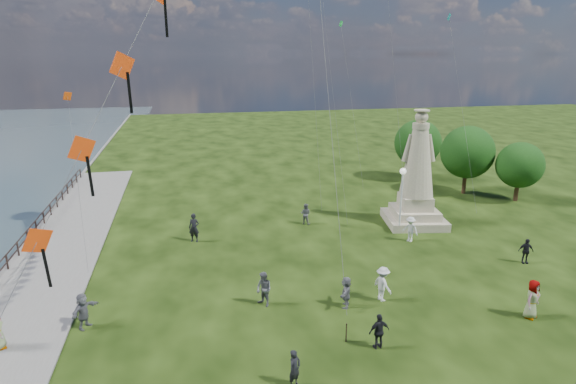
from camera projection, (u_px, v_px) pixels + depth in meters
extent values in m
cube|color=slate|center=(20.00, 319.00, 22.71)|extent=(5.00, 60.00, 0.10)
cylinder|color=black|center=(7.00, 263.00, 27.74)|extent=(0.11, 0.11, 1.00)
cylinder|color=black|center=(18.00, 250.00, 29.62)|extent=(0.11, 0.11, 1.00)
cylinder|color=black|center=(28.00, 238.00, 31.50)|extent=(0.11, 0.11, 1.00)
cylinder|color=black|center=(36.00, 228.00, 33.38)|extent=(0.11, 0.11, 1.00)
cylinder|color=black|center=(44.00, 218.00, 35.25)|extent=(0.11, 0.11, 1.00)
cylinder|color=black|center=(51.00, 210.00, 37.13)|extent=(0.11, 0.11, 1.00)
cylinder|color=black|center=(57.00, 203.00, 39.01)|extent=(0.11, 0.11, 1.00)
cylinder|color=black|center=(62.00, 196.00, 40.89)|extent=(0.11, 0.11, 1.00)
cylinder|color=black|center=(67.00, 189.00, 42.77)|extent=(0.11, 0.11, 1.00)
cylinder|color=black|center=(72.00, 184.00, 44.64)|extent=(0.11, 0.11, 1.00)
cylinder|color=black|center=(76.00, 179.00, 46.52)|extent=(0.11, 0.11, 1.00)
cylinder|color=black|center=(80.00, 174.00, 48.40)|extent=(0.11, 0.11, 1.00)
cube|color=tan|center=(414.00, 219.00, 35.63)|extent=(4.78, 4.78, 0.59)
cube|color=tan|center=(414.00, 212.00, 35.47)|extent=(3.64, 3.64, 0.59)
cube|color=tan|center=(415.00, 202.00, 35.25)|extent=(2.50, 2.50, 0.98)
cylinder|color=tan|center=(421.00, 126.00, 33.71)|extent=(1.37, 1.37, 0.39)
sphere|color=tan|center=(422.00, 117.00, 33.54)|extent=(0.90, 0.90, 0.90)
cylinder|color=tan|center=(422.00, 110.00, 33.41)|extent=(1.08, 1.08, 0.10)
cylinder|color=silver|center=(401.00, 204.00, 33.15)|extent=(0.13, 0.13, 4.34)
sphere|color=white|center=(403.00, 171.00, 32.51)|extent=(0.43, 0.43, 0.43)
cylinder|color=#382314|center=(464.00, 181.00, 43.10)|extent=(0.36, 0.36, 2.32)
sphere|color=#183C10|center=(467.00, 152.00, 42.38)|extent=(4.65, 4.65, 4.65)
cylinder|color=#382314|center=(517.00, 190.00, 40.93)|extent=(0.36, 0.36, 1.93)
sphere|color=#183C10|center=(520.00, 165.00, 40.33)|extent=(3.86, 3.86, 3.86)
cylinder|color=#382314|center=(416.00, 168.00, 47.92)|extent=(0.36, 0.36, 2.28)
sphere|color=#183C10|center=(418.00, 143.00, 47.21)|extent=(4.55, 4.55, 4.55)
imported|color=black|center=(295.00, 369.00, 17.99)|extent=(0.66, 0.62, 1.52)
imported|color=#595960|center=(264.00, 289.00, 23.78)|extent=(0.92, 1.02, 1.78)
imported|color=silver|center=(383.00, 284.00, 24.30)|extent=(0.94, 1.31, 1.82)
imported|color=black|center=(379.00, 331.00, 20.34)|extent=(0.99, 0.58, 1.61)
imported|color=#595960|center=(532.00, 299.00, 22.67)|extent=(1.10, 0.95, 1.92)
imported|color=#595960|center=(83.00, 311.00, 21.85)|extent=(1.43, 1.71, 1.71)
imported|color=black|center=(194.00, 228.00, 31.97)|extent=(0.83, 0.68, 1.95)
imported|color=#595960|center=(306.00, 214.00, 35.36)|extent=(0.90, 0.82, 1.57)
imported|color=silver|center=(410.00, 229.00, 32.04)|extent=(1.12, 1.24, 1.72)
imported|color=black|center=(526.00, 251.00, 28.70)|extent=(0.99, 0.65, 1.55)
imported|color=#595960|center=(346.00, 292.00, 23.71)|extent=(1.19, 1.62, 1.61)
cube|color=#F7430E|center=(37.00, 241.00, 15.57)|extent=(0.87, 0.64, 1.03)
cube|color=black|center=(47.00, 268.00, 15.78)|extent=(0.10, 0.28, 1.48)
cube|color=#F7430E|center=(82.00, 149.00, 16.33)|extent=(0.87, 0.64, 1.03)
cube|color=black|center=(90.00, 177.00, 16.54)|extent=(0.10, 0.28, 1.48)
cube|color=#F7430E|center=(122.00, 66.00, 17.10)|extent=(0.87, 0.64, 1.03)
cube|color=black|center=(130.00, 93.00, 17.30)|extent=(0.10, 0.28, 1.48)
cube|color=black|center=(166.00, 16.00, 18.06)|extent=(0.10, 0.28, 1.48)
cylinder|color=black|center=(346.00, 333.00, 20.88)|extent=(0.06, 0.06, 0.90)
cylinder|color=#595959|center=(334.00, 101.00, 35.26)|extent=(1.02, 5.02, 17.45)
cylinder|color=#595959|center=(395.00, 77.00, 40.17)|extent=(1.02, 5.02, 20.35)
cube|color=green|center=(341.00, 24.00, 44.85)|extent=(0.51, 0.39, 0.57)
cylinder|color=#595959|center=(352.00, 106.00, 44.64)|extent=(1.02, 5.02, 14.77)
cube|color=#D8470E|center=(67.00, 96.00, 29.26)|extent=(0.51, 0.39, 0.57)
cylinder|color=#595959|center=(78.00, 182.00, 28.34)|extent=(1.02, 5.01, 9.59)
cylinder|color=#595959|center=(310.00, 22.00, 36.47)|extent=(1.02, 5.02, 28.80)
cube|color=#158282|center=(449.00, 17.00, 38.15)|extent=(0.51, 0.39, 0.57)
cylinder|color=#595959|center=(463.00, 115.00, 37.96)|extent=(1.02, 5.02, 14.89)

